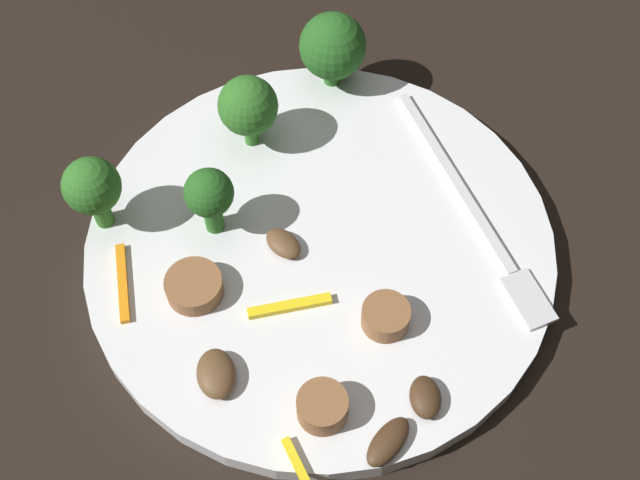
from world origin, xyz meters
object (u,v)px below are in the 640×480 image
(broccoli_floret_2, at_px, (333,47))
(pepper_strip_0, at_px, (123,283))
(plate, at_px, (320,246))
(fork, at_px, (479,219))
(mushroom_3, at_px, (216,374))
(broccoli_floret_0, at_px, (92,188))
(sausage_slice_2, at_px, (386,316))
(mushroom_2, at_px, (425,397))
(mushroom_0, at_px, (283,243))
(sausage_slice_0, at_px, (194,286))
(broccoli_floret_1, at_px, (248,107))
(broccoli_floret_3, at_px, (209,195))
(sausage_slice_1, at_px, (322,407))
(mushroom_1, at_px, (388,442))
(pepper_strip_1, at_px, (290,306))

(broccoli_floret_2, distance_m, pepper_strip_0, 0.20)
(plate, height_order, fork, fork)
(mushroom_3, bearing_deg, broccoli_floret_0, 169.37)
(sausage_slice_2, height_order, mushroom_2, sausage_slice_2)
(mushroom_0, distance_m, mushroom_2, 0.12)
(broccoli_floret_2, relative_size, pepper_strip_0, 1.05)
(broccoli_floret_0, bearing_deg, sausage_slice_0, 3.36)
(broccoli_floret_1, distance_m, pepper_strip_0, 0.13)
(plate, xyz_separation_m, broccoli_floret_0, (-0.10, -0.08, 0.04))
(broccoli_floret_1, height_order, broccoli_floret_3, broccoli_floret_1)
(mushroom_2, bearing_deg, sausage_slice_1, -130.23)
(plate, relative_size, mushroom_3, 9.62)
(broccoli_floret_2, xyz_separation_m, sausage_slice_2, (0.14, -0.11, -0.02))
(plate, xyz_separation_m, pepper_strip_0, (-0.06, -0.10, 0.01))
(plate, relative_size, broccoli_floret_1, 5.32)
(fork, relative_size, mushroom_1, 5.48)
(mushroom_2, bearing_deg, plate, 161.91)
(broccoli_floret_2, height_order, mushroom_3, broccoli_floret_2)
(broccoli_floret_3, relative_size, sausage_slice_0, 1.50)
(mushroom_1, bearing_deg, pepper_strip_0, -169.32)
(mushroom_1, bearing_deg, sausage_slice_2, 131.84)
(sausage_slice_2, bearing_deg, broccoli_floret_0, -159.11)
(broccoli_floret_0, relative_size, mushroom_0, 2.18)
(broccoli_floret_0, relative_size, mushroom_1, 1.70)
(sausage_slice_0, distance_m, pepper_strip_1, 0.05)
(plate, xyz_separation_m, sausage_slice_0, (-0.03, -0.07, 0.01))
(broccoli_floret_3, bearing_deg, broccoli_floret_0, -140.05)
(broccoli_floret_1, bearing_deg, sausage_slice_2, -15.09)
(mushroom_0, bearing_deg, broccoli_floret_2, 120.51)
(broccoli_floret_2, height_order, mushroom_1, broccoli_floret_2)
(sausage_slice_0, bearing_deg, mushroom_0, 73.90)
(broccoli_floret_2, height_order, mushroom_0, broccoli_floret_2)
(plate, distance_m, broccoli_floret_2, 0.13)
(broccoli_floret_0, relative_size, mushroom_2, 2.20)
(mushroom_2, relative_size, pepper_strip_1, 0.50)
(broccoli_floret_3, relative_size, pepper_strip_0, 0.96)
(broccoli_floret_2, xyz_separation_m, mushroom_0, (0.07, -0.12, -0.03))
(broccoli_floret_0, distance_m, sausage_slice_1, 0.18)
(broccoli_floret_2, relative_size, mushroom_1, 1.72)
(sausage_slice_2, height_order, mushroom_0, sausage_slice_2)
(broccoli_floret_2, bearing_deg, fork, -9.26)
(broccoli_floret_0, distance_m, pepper_strip_1, 0.13)
(broccoli_floret_2, bearing_deg, plate, -50.53)
(broccoli_floret_0, xyz_separation_m, broccoli_floret_3, (0.05, 0.04, -0.00))
(mushroom_0, distance_m, mushroom_3, 0.09)
(broccoli_floret_2, xyz_separation_m, sausage_slice_1, (0.15, -0.17, -0.02))
(broccoli_floret_1, height_order, sausage_slice_0, broccoli_floret_1)
(pepper_strip_0, bearing_deg, fork, 55.06)
(pepper_strip_1, bearing_deg, broccoli_floret_3, 172.83)
(broccoli_floret_1, xyz_separation_m, sausage_slice_0, (0.05, -0.10, -0.03))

